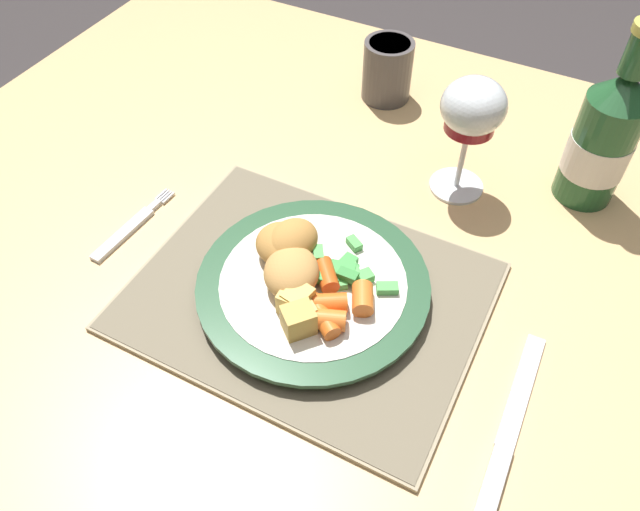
{
  "coord_description": "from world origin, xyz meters",
  "views": [
    {
      "loc": [
        0.18,
        -0.48,
        1.29
      ],
      "look_at": [
        -0.03,
        -0.09,
        0.78
      ],
      "focal_mm": 35.0,
      "sensor_mm": 36.0,
      "label": 1
    }
  ],
  "objects_px": {
    "bottle": "(604,138)",
    "drinking_cup": "(387,69)",
    "fork": "(129,229)",
    "dinner_plate": "(313,286)",
    "dining_table": "(370,283)",
    "table_knife": "(507,435)",
    "wine_glass": "(472,112)"
  },
  "relations": [
    {
      "from": "drinking_cup",
      "to": "bottle",
      "type": "bearing_deg",
      "value": -14.44
    },
    {
      "from": "drinking_cup",
      "to": "fork",
      "type": "bearing_deg",
      "value": -112.36
    },
    {
      "from": "dining_table",
      "to": "dinner_plate",
      "type": "height_order",
      "value": "dinner_plate"
    },
    {
      "from": "bottle",
      "to": "drinking_cup",
      "type": "bearing_deg",
      "value": 165.56
    },
    {
      "from": "dining_table",
      "to": "wine_glass",
      "type": "xyz_separation_m",
      "value": [
        0.06,
        0.13,
        0.21
      ]
    },
    {
      "from": "dinner_plate",
      "to": "drinking_cup",
      "type": "relative_size",
      "value": 2.87
    },
    {
      "from": "dining_table",
      "to": "fork",
      "type": "xyz_separation_m",
      "value": [
        -0.27,
        -0.13,
        0.09
      ]
    },
    {
      "from": "fork",
      "to": "table_knife",
      "type": "bearing_deg",
      "value": -5.76
    },
    {
      "from": "wine_glass",
      "to": "dinner_plate",
      "type": "bearing_deg",
      "value": -108.63
    },
    {
      "from": "dinner_plate",
      "to": "wine_glass",
      "type": "xyz_separation_m",
      "value": [
        0.08,
        0.24,
        0.1
      ]
    },
    {
      "from": "dining_table",
      "to": "drinking_cup",
      "type": "relative_size",
      "value": 14.34
    },
    {
      "from": "dining_table",
      "to": "dinner_plate",
      "type": "xyz_separation_m",
      "value": [
        -0.02,
        -0.11,
        0.11
      ]
    },
    {
      "from": "dining_table",
      "to": "fork",
      "type": "height_order",
      "value": "fork"
    },
    {
      "from": "table_knife",
      "to": "drinking_cup",
      "type": "bearing_deg",
      "value": 125.36
    },
    {
      "from": "wine_glass",
      "to": "bottle",
      "type": "xyz_separation_m",
      "value": [
        0.15,
        0.06,
        -0.03
      ]
    },
    {
      "from": "bottle",
      "to": "dining_table",
      "type": "bearing_deg",
      "value": -136.96
    },
    {
      "from": "dinner_plate",
      "to": "wine_glass",
      "type": "height_order",
      "value": "wine_glass"
    },
    {
      "from": "bottle",
      "to": "drinking_cup",
      "type": "height_order",
      "value": "bottle"
    },
    {
      "from": "fork",
      "to": "bottle",
      "type": "distance_m",
      "value": 0.57
    },
    {
      "from": "fork",
      "to": "bottle",
      "type": "xyz_separation_m",
      "value": [
        0.47,
        0.32,
        0.08
      ]
    },
    {
      "from": "dinner_plate",
      "to": "bottle",
      "type": "height_order",
      "value": "bottle"
    },
    {
      "from": "dining_table",
      "to": "table_knife",
      "type": "distance_m",
      "value": 0.29
    },
    {
      "from": "dinner_plate",
      "to": "bottle",
      "type": "xyz_separation_m",
      "value": [
        0.23,
        0.3,
        0.07
      ]
    },
    {
      "from": "fork",
      "to": "bottle",
      "type": "bearing_deg",
      "value": 34.17
    },
    {
      "from": "dinner_plate",
      "to": "table_knife",
      "type": "distance_m",
      "value": 0.25
    },
    {
      "from": "dining_table",
      "to": "bottle",
      "type": "xyz_separation_m",
      "value": [
        0.2,
        0.19,
        0.18
      ]
    },
    {
      "from": "table_knife",
      "to": "dinner_plate",
      "type": "bearing_deg",
      "value": 165.02
    },
    {
      "from": "fork",
      "to": "dining_table",
      "type": "bearing_deg",
      "value": 25.82
    },
    {
      "from": "wine_glass",
      "to": "table_knife",
      "type": "bearing_deg",
      "value": -62.9
    },
    {
      "from": "table_knife",
      "to": "bottle",
      "type": "relative_size",
      "value": 0.88
    },
    {
      "from": "fork",
      "to": "table_knife",
      "type": "distance_m",
      "value": 0.48
    },
    {
      "from": "dinner_plate",
      "to": "wine_glass",
      "type": "distance_m",
      "value": 0.27
    }
  ]
}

